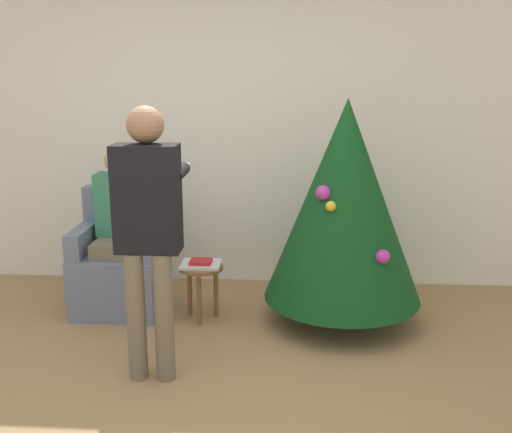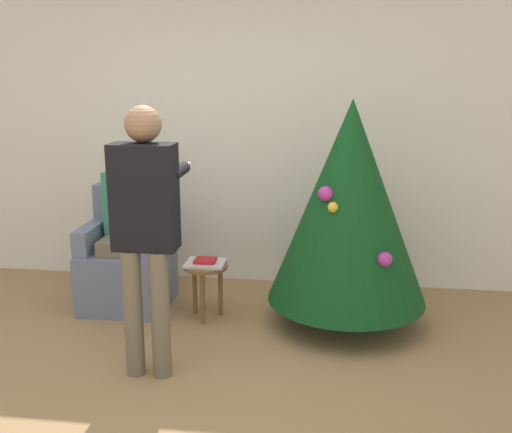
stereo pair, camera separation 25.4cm
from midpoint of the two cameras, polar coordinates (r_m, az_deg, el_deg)
ground_plane at (r=3.63m, az=-9.35°, el=-17.98°), size 14.00×14.00×0.00m
wall_back at (r=5.30m, az=-4.54°, el=7.94°), size 8.00×0.06×2.70m
christmas_tree at (r=4.45m, az=6.83°, el=1.44°), size 1.19×1.19×1.70m
armchair at (r=5.00m, az=-14.17°, el=-4.58°), size 0.67×0.64×0.96m
person_seated at (r=4.88m, az=-14.51°, el=-0.54°), size 0.36×0.46×1.30m
person_standing at (r=3.69m, az=-12.20°, el=-0.41°), size 0.41×0.57×1.70m
side_stool at (r=4.65m, az=-6.81°, el=-5.64°), size 0.34×0.34×0.44m
laptop at (r=4.62m, az=-6.84°, el=-4.56°), size 0.30×0.25×0.02m
book at (r=4.61m, az=-6.85°, el=-4.30°), size 0.16×0.15×0.02m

